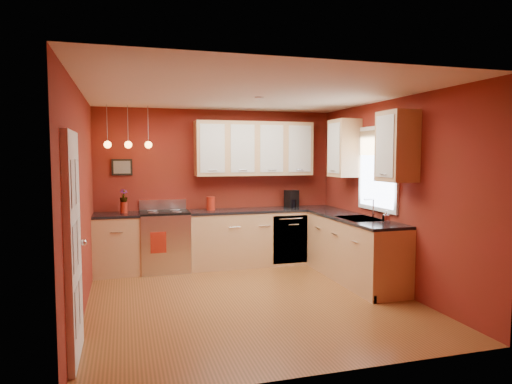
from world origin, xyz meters
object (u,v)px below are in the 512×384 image
object	(u,v)px
sink	(360,220)
coffee_maker	(292,199)
red_canister	(211,203)
soap_pump	(386,217)
gas_range	(165,241)

from	to	relation	value
sink	coffee_maker	distance (m)	1.67
red_canister	sink	bearing A→B (deg)	-39.84
red_canister	soap_pump	xyz separation A→B (m)	(1.95, -2.11, -0.02)
gas_range	soap_pump	world-z (taller)	soap_pump
red_canister	soap_pump	distance (m)	2.87
sink	red_canister	size ratio (longest dim) A/B	3.16
gas_range	coffee_maker	size ratio (longest dim) A/B	3.77
sink	coffee_maker	bearing A→B (deg)	105.19
sink	coffee_maker	size ratio (longest dim) A/B	2.37
red_canister	soap_pump	bearing A→B (deg)	-47.20
gas_range	sink	bearing A→B (deg)	-29.78
gas_range	sink	size ratio (longest dim) A/B	1.59
gas_range	red_canister	size ratio (longest dim) A/B	5.02
gas_range	soap_pump	xyz separation A→B (m)	(2.71, -2.05, 0.55)
coffee_maker	soap_pump	size ratio (longest dim) A/B	1.66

